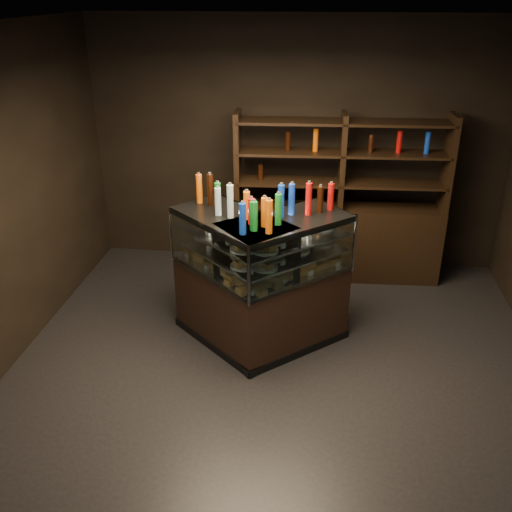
{
  "coord_description": "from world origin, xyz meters",
  "views": [
    {
      "loc": [
        0.33,
        -4.33,
        3.27
      ],
      "look_at": [
        -0.24,
        0.37,
        1.01
      ],
      "focal_mm": 40.0,
      "sensor_mm": 36.0,
      "label": 1
    }
  ],
  "objects": [
    {
      "name": "potted_conifer",
      "position": [
        0.53,
        0.91,
        0.4
      ],
      "size": [
        0.33,
        0.33,
        0.7
      ],
      "rotation": [
        0.0,
        0.0,
        -0.05
      ],
      "color": "black",
      "rests_on": "ground"
    },
    {
      "name": "bottles_top",
      "position": [
        -0.23,
        0.5,
        1.48
      ],
      "size": [
        1.3,
        0.74,
        0.3
      ],
      "color": "#D8590A",
      "rests_on": "display_case"
    },
    {
      "name": "food_display",
      "position": [
        -0.23,
        0.49,
        1.01
      ],
      "size": [
        1.47,
        0.89,
        0.42
      ],
      "color": "#BD7743",
      "rests_on": "display_case"
    },
    {
      "name": "back_shelving",
      "position": [
        0.55,
        2.05,
        0.61
      ],
      "size": [
        2.46,
        0.53,
        2.0
      ],
      "rotation": [
        0.0,
        0.0,
        0.05
      ],
      "color": "black",
      "rests_on": "ground"
    },
    {
      "name": "ground",
      "position": [
        0.0,
        0.0,
        0.0
      ],
      "size": [
        5.0,
        5.0,
        0.0
      ],
      "primitive_type": "plane",
      "color": "black",
      "rests_on": "ground"
    },
    {
      "name": "room_shell",
      "position": [
        0.0,
        0.0,
        1.94
      ],
      "size": [
        5.02,
        5.02,
        3.01
      ],
      "color": "black",
      "rests_on": "ground"
    },
    {
      "name": "display_case",
      "position": [
        -0.23,
        0.5,
        0.45
      ],
      "size": [
        1.82,
        1.29,
        1.35
      ],
      "rotation": [
        0.0,
        0.0,
        -0.01
      ],
      "color": "black",
      "rests_on": "ground"
    }
  ]
}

